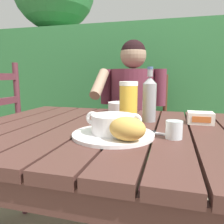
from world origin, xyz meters
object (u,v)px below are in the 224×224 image
at_px(table_knife, 154,133).
at_px(diner_bowl, 121,107).
at_px(chair_near_diner, 135,133).
at_px(beer_bottle, 149,98).
at_px(water_glass_small, 174,130).
at_px(soup_bowl, 113,123).
at_px(person_eating, 131,109).
at_px(serving_plate, 113,134).
at_px(butter_tub, 200,118).
at_px(beer_glass, 128,102).
at_px(bread_roll, 127,129).

relative_size(table_knife, diner_bowl, 1.08).
bearing_deg(diner_bowl, table_knife, -62.93).
bearing_deg(chair_near_diner, diner_bowl, -90.00).
distance_m(beer_bottle, table_knife, 0.25).
bearing_deg(table_knife, water_glass_small, -32.16).
distance_m(soup_bowl, beer_bottle, 0.31).
bearing_deg(person_eating, chair_near_diner, 89.17).
relative_size(serving_plate, table_knife, 1.77).
height_order(beer_bottle, butter_tub, beer_bottle).
bearing_deg(beer_glass, bread_roll, -79.51).
bearing_deg(water_glass_small, chair_near_diner, 106.01).
bearing_deg(chair_near_diner, butter_tub, -61.34).
height_order(soup_bowl, beer_bottle, beer_bottle).
height_order(person_eating, bread_roll, person_eating).
relative_size(person_eating, soup_bowl, 5.92).
bearing_deg(serving_plate, chair_near_diner, 94.69).
distance_m(serving_plate, bread_roll, 0.11).
relative_size(serving_plate, bread_roll, 2.30).
height_order(serving_plate, soup_bowl, soup_bowl).
distance_m(person_eating, table_knife, 0.82).
height_order(water_glass_small, butter_tub, water_glass_small).
xyz_separation_m(person_eating, beer_bottle, (0.19, -0.56, 0.14)).
bearing_deg(serving_plate, beer_glass, 88.20).
bearing_deg(water_glass_small, table_knife, 147.84).
height_order(soup_bowl, beer_glass, beer_glass).
bearing_deg(chair_near_diner, beer_glass, -83.40).
height_order(bread_roll, water_glass_small, bread_roll).
bearing_deg(bread_roll, soup_bowl, 130.60).
bearing_deg(table_knife, bread_roll, -115.67).
bearing_deg(person_eating, beer_bottle, -71.71).
xyz_separation_m(soup_bowl, butter_tub, (0.32, 0.30, -0.02)).
distance_m(beer_bottle, diner_bowl, 0.30).
bearing_deg(bread_roll, person_eating, 99.51).
xyz_separation_m(serving_plate, diner_bowl, (-0.09, 0.51, 0.02)).
relative_size(serving_plate, diner_bowl, 1.91).
relative_size(beer_glass, butter_tub, 1.71).
xyz_separation_m(soup_bowl, beer_glass, (0.01, 0.24, 0.05)).
height_order(butter_tub, diner_bowl, diner_bowl).
bearing_deg(beer_bottle, butter_tub, 3.05).
distance_m(serving_plate, beer_glass, 0.26).
height_order(beer_bottle, table_knife, beer_bottle).
relative_size(soup_bowl, beer_glass, 1.09).
bearing_deg(chair_near_diner, bread_roll, -82.30).
distance_m(beer_glass, diner_bowl, 0.29).
relative_size(chair_near_diner, soup_bowl, 4.71).
xyz_separation_m(water_glass_small, butter_tub, (0.12, 0.28, -0.01)).
bearing_deg(diner_bowl, person_eating, 90.49).
bearing_deg(beer_bottle, bread_roll, -94.64).
bearing_deg(diner_bowl, chair_near_diner, 90.00).
relative_size(chair_near_diner, bread_roll, 7.56).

